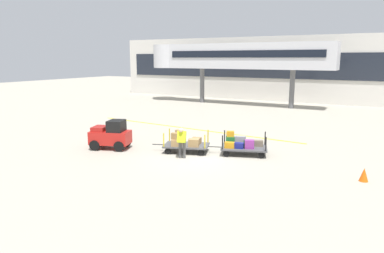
% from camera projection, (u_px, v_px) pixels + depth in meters
% --- Properties ---
extents(ground_plane, '(120.00, 120.00, 0.00)m').
position_uv_depth(ground_plane, '(193.00, 156.00, 17.87)').
color(ground_plane, '#A8A08E').
extents(apron_lead_line, '(16.30, 1.51, 0.01)m').
position_uv_depth(apron_lead_line, '(189.00, 129.00, 24.92)').
color(apron_lead_line, yellow).
rests_on(apron_lead_line, ground_plane).
extents(terminal_building, '(47.65, 2.51, 7.28)m').
position_uv_depth(terminal_building, '(307.00, 69.00, 39.46)').
color(terminal_building, silver).
rests_on(terminal_building, ground_plane).
extents(jet_bridge, '(20.09, 3.00, 6.36)m').
position_uv_depth(jet_bridge, '(229.00, 57.00, 37.29)').
color(jet_bridge, silver).
rests_on(jet_bridge, ground_plane).
extents(baggage_tug, '(2.35, 1.80, 1.58)m').
position_uv_depth(baggage_tug, '(111.00, 135.00, 19.27)').
color(baggage_tug, red).
rests_on(baggage_tug, ground_plane).
extents(baggage_cart_lead, '(3.07, 2.09, 1.12)m').
position_uv_depth(baggage_cart_lead, '(185.00, 142.00, 18.62)').
color(baggage_cart_lead, '#4C4C4F').
rests_on(baggage_cart_lead, ground_plane).
extents(baggage_cart_middle, '(3.07, 2.09, 1.13)m').
position_uv_depth(baggage_cart_middle, '(242.00, 145.00, 18.21)').
color(baggage_cart_middle, '#4C4C4F').
rests_on(baggage_cart_middle, ground_plane).
extents(baggage_handler, '(0.51, 0.53, 1.56)m').
position_uv_depth(baggage_handler, '(182.00, 141.00, 17.38)').
color(baggage_handler, '#4C4C4C').
rests_on(baggage_handler, ground_plane).
extents(safety_cone_far, '(0.36, 0.36, 0.55)m').
position_uv_depth(safety_cone_far, '(364.00, 175.00, 14.22)').
color(safety_cone_far, '#EA590F').
rests_on(safety_cone_far, ground_plane).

